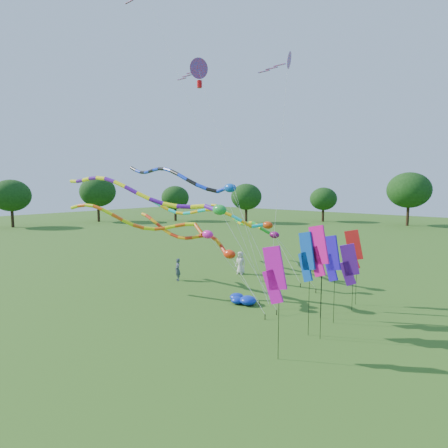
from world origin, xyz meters
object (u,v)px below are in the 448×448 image
Objects in this scene: person_a at (240,263)px; person_b at (178,270)px; tube_kite_orange at (155,223)px; blue_nylon_heap at (241,298)px; person_c at (269,263)px; tube_kite_red at (195,238)px.

person_b is at bearing -125.03° from person_a.
blue_nylon_heap is at bearing 4.32° from tube_kite_orange.
person_b is 7.63m from person_c.
person_c is (1.68, 1.74, -0.07)m from person_a.
tube_kite_red is 6.53× the size of person_a.
tube_kite_red reaches higher than person_a.
blue_nylon_heap is 7.04m from person_b.
blue_nylon_heap is 0.93× the size of person_a.
tube_kite_red reaches higher than person_b.
person_b is (-2.43, -4.69, -0.08)m from person_a.
person_b reaches higher than blue_nylon_heap.
tube_kite_orange is 6.86× the size of blue_nylon_heap.
tube_kite_orange is (-1.58, -2.08, 1.05)m from tube_kite_red.
blue_nylon_heap is (3.48, 0.43, -3.49)m from tube_kite_red.
person_b is (-3.44, 1.59, -2.90)m from tube_kite_red.
person_a reaches higher than person_b.
person_c reaches higher than blue_nylon_heap.
blue_nylon_heap is 8.12m from person_c.
tube_kite_orange is 6.87× the size of person_c.
blue_nylon_heap is 1.02× the size of person_b.
tube_kite_orange reaches higher than tube_kite_red.
tube_kite_red reaches higher than blue_nylon_heap.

